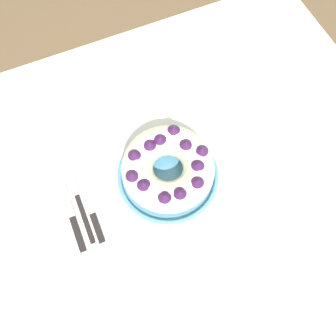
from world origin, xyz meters
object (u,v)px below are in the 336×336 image
at_px(bundt_cake, 168,168).
at_px(serving_knife, 73,219).
at_px(cake_knife, 93,215).
at_px(napkin, 240,148).
at_px(fork, 80,204).
at_px(serving_dish, 168,175).

height_order(bundt_cake, serving_knife, bundt_cake).
height_order(bundt_cake, cake_knife, bundt_cake).
bearing_deg(napkin, fork, 177.24).
height_order(serving_dish, fork, serving_dish).
xyz_separation_m(serving_knife, cake_knife, (0.05, -0.01, 0.00)).
bearing_deg(serving_dish, cake_knife, -174.84).
xyz_separation_m(fork, napkin, (0.48, -0.02, -0.00)).
bearing_deg(serving_knife, napkin, -2.91).
distance_m(cake_knife, napkin, 0.46).
height_order(bundt_cake, fork, bundt_cake).
relative_size(serving_dish, bundt_cake, 1.14).
bearing_deg(cake_knife, bundt_cake, 0.22).
height_order(serving_knife, cake_knife, same).
distance_m(fork, cake_knife, 0.05).
relative_size(bundt_cake, serving_knife, 1.13).
bearing_deg(serving_dish, serving_knife, -178.29).
xyz_separation_m(bundt_cake, fork, (-0.25, 0.02, -0.07)).
bearing_deg(cake_knife, fork, 113.35).
height_order(serving_knife, napkin, serving_knife).
bearing_deg(fork, serving_knife, -129.91).
xyz_separation_m(cake_knife, napkin, (0.46, 0.02, -0.00)).
bearing_deg(serving_dish, bundt_cake, -87.79).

